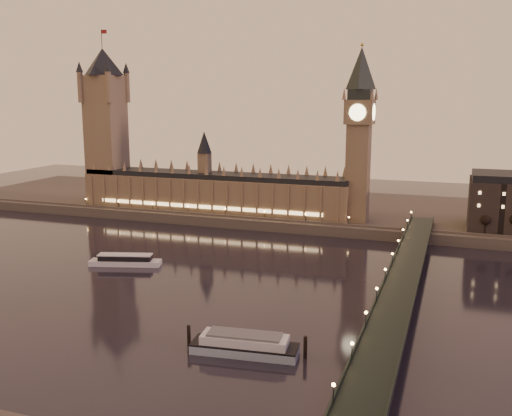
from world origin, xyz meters
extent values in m
plane|color=black|center=(0.00, 0.00, 0.00)|extent=(700.00, 700.00, 0.00)
cube|color=#423D35|center=(30.00, 165.00, 3.00)|extent=(560.00, 130.00, 6.00)
cube|color=brown|center=(-40.00, 121.00, 17.00)|extent=(180.00, 26.00, 22.00)
cube|color=black|center=(-40.00, 121.00, 29.60)|extent=(180.00, 22.00, 3.20)
cube|color=#FFCC7F|center=(-40.00, 107.50, 11.00)|extent=(153.00, 0.25, 2.20)
cube|color=brown|center=(-120.00, 121.00, 50.00)|extent=(22.00, 22.00, 88.00)
cone|color=black|center=(-120.00, 121.00, 103.00)|extent=(31.68, 31.68, 18.00)
cylinder|color=black|center=(-120.00, 121.00, 118.00)|extent=(0.44, 0.44, 12.00)
cube|color=maroon|center=(-117.80, 121.00, 122.50)|extent=(4.00, 0.15, 2.50)
cube|color=brown|center=(54.00, 121.00, 35.00)|extent=(13.00, 13.00, 58.00)
cube|color=brown|center=(54.00, 121.00, 71.00)|extent=(16.00, 16.00, 14.00)
cylinder|color=#FFEAA5|center=(54.00, 112.82, 71.00)|extent=(9.60, 0.35, 9.60)
cylinder|color=#FFEAA5|center=(45.82, 121.00, 71.00)|extent=(0.35, 9.60, 9.60)
cube|color=black|center=(54.00, 121.00, 81.00)|extent=(13.00, 13.00, 6.00)
cone|color=black|center=(54.00, 121.00, 96.00)|extent=(17.68, 17.68, 24.00)
sphere|color=gold|center=(54.00, 121.00, 109.00)|extent=(2.00, 2.00, 2.00)
cube|color=black|center=(92.00, 0.00, 8.00)|extent=(13.00, 260.00, 2.00)
cube|color=black|center=(85.70, 0.00, 9.50)|extent=(0.60, 260.00, 1.00)
cube|color=black|center=(98.30, 0.00, 9.50)|extent=(0.60, 260.00, 1.00)
cylinder|color=black|center=(124.78, 109.00, 9.99)|extent=(0.70, 0.70, 7.97)
sphere|color=black|center=(124.78, 109.00, 14.15)|extent=(5.32, 5.32, 5.32)
cube|color=silver|center=(-37.89, 10.89, 1.25)|extent=(34.72, 16.52, 2.49)
cube|color=black|center=(-37.89, 10.89, 3.74)|extent=(25.86, 12.79, 2.49)
cube|color=silver|center=(-37.89, 10.89, 5.22)|extent=(26.59, 13.27, 0.45)
cube|color=#8CA1B2|center=(50.36, -60.19, 1.37)|extent=(34.50, 13.25, 2.73)
cube|color=black|center=(50.36, -60.19, 3.00)|extent=(34.50, 13.25, 0.53)
cube|color=silver|center=(50.36, -60.19, 4.63)|extent=(28.12, 11.48, 2.73)
cube|color=#595B5E|center=(50.36, -60.19, 6.36)|extent=(23.82, 9.96, 0.74)
cylinder|color=black|center=(31.56, -61.36, 3.57)|extent=(1.16, 1.16, 7.15)
cylinder|color=black|center=(69.16, -57.03, 3.57)|extent=(1.16, 1.16, 7.15)
camera|label=1|loc=(109.88, -216.63, 79.02)|focal=40.00mm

